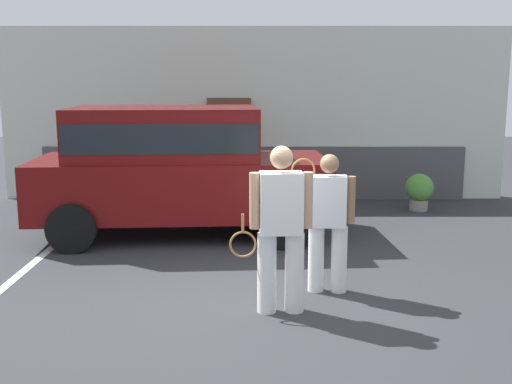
{
  "coord_description": "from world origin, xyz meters",
  "views": [
    {
      "loc": [
        0.05,
        -6.57,
        2.49
      ],
      "look_at": [
        0.01,
        1.2,
        1.05
      ],
      "focal_mm": 43.02,
      "sensor_mm": 36.0,
      "label": 1
    }
  ],
  "objects": [
    {
      "name": "ground_plane",
      "position": [
        0.0,
        0.0,
        0.0
      ],
      "size": [
        40.0,
        40.0,
        0.0
      ],
      "primitive_type": "plane",
      "color": "#2D2D33"
    },
    {
      "name": "parking_stripe_0",
      "position": [
        -3.01,
        1.5,
        0.0
      ],
      "size": [
        0.12,
        4.4,
        0.01
      ],
      "primitive_type": "cube",
      "color": "silver",
      "rests_on": "ground_plane"
    },
    {
      "name": "house_frontage",
      "position": [
        -0.0,
        6.23,
        1.66
      ],
      "size": [
        10.39,
        0.4,
        3.53
      ],
      "color": "silver",
      "rests_on": "ground_plane"
    },
    {
      "name": "parked_suv",
      "position": [
        -1.24,
        3.1,
        1.15
      ],
      "size": [
        4.71,
        2.4,
        2.05
      ],
      "rotation": [
        0.0,
        0.0,
        0.06
      ],
      "color": "#590C0C",
      "rests_on": "ground_plane"
    },
    {
      "name": "tennis_player_man",
      "position": [
        0.31,
        -0.25,
        0.93
      ],
      "size": [
        0.93,
        0.31,
        1.81
      ],
      "rotation": [
        0.0,
        0.0,
        3.2
      ],
      "color": "white",
      "rests_on": "ground_plane"
    },
    {
      "name": "tennis_player_woman",
      "position": [
        0.89,
        0.4,
        0.86
      ],
      "size": [
        0.75,
        0.29,
        1.64
      ],
      "rotation": [
        0.0,
        0.0,
        3.04
      ],
      "color": "white",
      "rests_on": "ground_plane"
    },
    {
      "name": "potted_plant_by_porch",
      "position": [
        3.17,
        4.93,
        0.39
      ],
      "size": [
        0.54,
        0.54,
        0.71
      ],
      "color": "gray",
      "rests_on": "ground_plane"
    }
  ]
}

